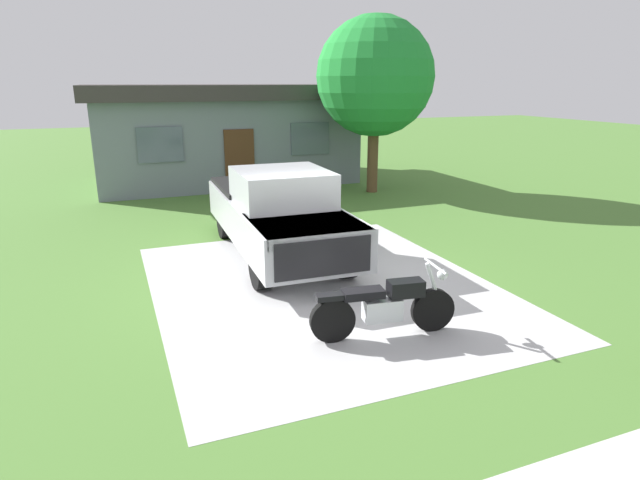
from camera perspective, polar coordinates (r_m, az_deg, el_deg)
The scene contains 6 objects.
ground_plane at distance 9.74m, azimuth 0.43°, elevation -5.06°, with size 80.00×80.00×0.00m, color #4C7A32.
driveway_pad at distance 9.74m, azimuth 0.43°, elevation -5.05°, with size 5.94×7.19×0.01m, color #BCBCBC.
motorcycle at distance 7.83m, azimuth 7.00°, elevation -7.04°, with size 2.20×0.70×1.09m.
pickup_truck at distance 11.36m, azimuth -4.67°, elevation 3.11°, with size 2.16×5.68×1.90m.
shade_tree at distance 17.91m, azimuth 5.92°, elevation 17.04°, with size 3.81×3.81×5.67m.
neighbor_house at distance 20.51m, azimuth -10.38°, elevation 11.31°, with size 9.60×5.60×3.50m.
Camera 1 is at (-3.43, -8.37, 3.60)m, focal length 29.80 mm.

